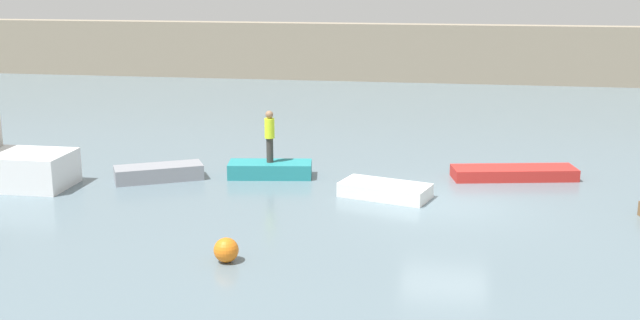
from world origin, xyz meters
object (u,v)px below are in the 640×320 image
rowboat_grey (159,173)px  mooring_buoy (226,250)px  rowboat_teal (270,170)px  rowboat_red (514,173)px  rowboat_white (385,190)px  person_hiviz_shirt (270,134)px

rowboat_grey → mooring_buoy: (4.12, -6.63, 0.05)m
rowboat_teal → rowboat_red: (7.80, 1.06, -0.06)m
mooring_buoy → rowboat_grey: bearing=121.9°
rowboat_teal → mooring_buoy: 7.62m
rowboat_grey → rowboat_white: 7.35m
rowboat_teal → rowboat_red: size_ratio=0.68×
rowboat_teal → rowboat_red: rowboat_teal is taller
rowboat_white → mooring_buoy: bearing=-101.5°
rowboat_teal → rowboat_white: rowboat_teal is taller
rowboat_white → person_hiviz_shirt: bearing=173.0°
rowboat_white → mooring_buoy: (-3.18, -5.87, 0.08)m
rowboat_white → person_hiviz_shirt: 4.41m
rowboat_grey → mooring_buoy: size_ratio=4.74×
rowboat_teal → person_hiviz_shirt: 1.19m
rowboat_white → rowboat_red: (3.93, 2.78, -0.02)m
rowboat_teal → mooring_buoy: size_ratio=4.61×
rowboat_red → mooring_buoy: (-7.11, -8.65, 0.10)m
rowboat_grey → mooring_buoy: bearing=-85.6°
rowboat_grey → mooring_buoy: mooring_buoy is taller
rowboat_red → person_hiviz_shirt: size_ratio=2.33×
rowboat_white → mooring_buoy: mooring_buoy is taller
rowboat_white → rowboat_red: 4.81m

